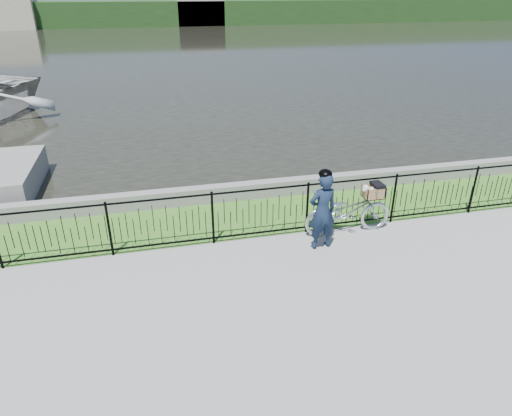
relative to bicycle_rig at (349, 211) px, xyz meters
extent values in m
plane|color=gray|center=(-1.85, -1.40, -0.51)|extent=(120.00, 120.00, 0.00)
cube|color=#407524|center=(-1.85, 1.20, -0.50)|extent=(60.00, 2.00, 0.01)
plane|color=black|center=(-1.85, 31.60, -0.51)|extent=(120.00, 120.00, 0.00)
cube|color=gray|center=(-1.85, 2.20, -0.31)|extent=(60.00, 0.30, 0.40)
cube|color=#204119|center=(-1.85, 58.60, 0.99)|extent=(120.00, 6.00, 3.00)
cube|color=#AFA68D|center=(-19.85, 56.60, 1.49)|extent=(8.00, 4.00, 4.00)
cube|color=#AFA68D|center=(4.15, 57.10, 1.09)|extent=(6.00, 3.00, 3.20)
imported|color=silver|center=(-0.01, 0.00, -0.01)|extent=(1.89, 0.66, 0.99)
cube|color=black|center=(0.51, 0.00, 0.26)|extent=(0.38, 0.18, 0.02)
cube|color=#987346|center=(0.51, 0.00, 0.27)|extent=(0.40, 0.32, 0.01)
cube|color=#987346|center=(0.51, 0.15, 0.38)|extent=(0.40, 0.02, 0.25)
cube|color=#987346|center=(0.51, -0.15, 0.38)|extent=(0.40, 0.02, 0.25)
cube|color=#987346|center=(0.71, 0.00, 0.38)|extent=(0.01, 0.32, 0.25)
cube|color=#987346|center=(0.32, 0.00, 0.38)|extent=(0.01, 0.32, 0.25)
cube|color=black|center=(0.60, 0.00, 0.54)|extent=(0.22, 0.34, 0.06)
cube|color=black|center=(0.72, 0.00, 0.41)|extent=(0.02, 0.34, 0.20)
ellipsoid|color=silver|center=(0.49, 0.00, 0.39)|extent=(0.31, 0.22, 0.20)
sphere|color=silver|center=(0.33, -0.02, 0.49)|extent=(0.15, 0.15, 0.15)
sphere|color=silver|center=(0.28, -0.04, 0.46)|extent=(0.07, 0.07, 0.07)
sphere|color=black|center=(0.26, -0.05, 0.45)|extent=(0.02, 0.02, 0.02)
cone|color=olive|center=(0.33, 0.04, 0.55)|extent=(0.06, 0.08, 0.08)
cone|color=olive|center=(0.35, -0.06, 0.55)|extent=(0.06, 0.08, 0.08)
imported|color=#142137|center=(-0.78, -0.45, 0.29)|extent=(0.62, 0.45, 1.59)
ellipsoid|color=black|center=(-0.78, -0.45, 1.06)|extent=(0.26, 0.29, 0.18)
camera|label=1|loc=(-3.90, -7.91, 4.26)|focal=32.00mm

